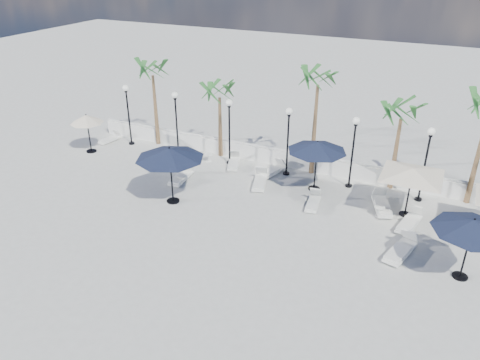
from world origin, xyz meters
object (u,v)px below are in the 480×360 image
at_px(parasol_cream_small, 87,120).
at_px(lounger_7, 401,250).
at_px(lounger_2, 273,170).
at_px(lounger_5, 313,202).
at_px(parasol_navy_mid, 317,147).
at_px(lounger_1, 234,163).
at_px(lounger_8, 409,222).
at_px(parasol_navy_right, 473,226).
at_px(lounger_4, 260,181).
at_px(lounger_3, 181,176).
at_px(lounger_0, 110,139).
at_px(parasol_cream_sq_a, 413,169).
at_px(lounger_6, 382,205).
at_px(parasol_navy_left, 170,154).

bearing_deg(parasol_cream_small, lounger_7, -9.36).
height_order(lounger_2, lounger_5, lounger_2).
bearing_deg(parasol_navy_mid, lounger_1, 171.42).
height_order(lounger_7, lounger_8, lounger_7).
bearing_deg(lounger_1, lounger_2, -20.32).
bearing_deg(parasol_cream_small, parasol_navy_mid, 4.20).
relative_size(lounger_7, parasol_navy_right, 0.75).
distance_m(lounger_2, lounger_4, 1.59).
relative_size(lounger_3, lounger_5, 1.13).
relative_size(lounger_0, lounger_8, 0.81).
xyz_separation_m(lounger_4, lounger_8, (7.71, -0.91, 0.01)).
bearing_deg(lounger_2, lounger_3, -130.57).
bearing_deg(lounger_1, lounger_4, -54.92).
bearing_deg(parasol_cream_sq_a, parasol_cream_small, -179.01).
xyz_separation_m(lounger_0, lounger_1, (8.89, -0.00, 0.02)).
xyz_separation_m(lounger_2, parasol_cream_sq_a, (7.29, -1.47, 2.18)).
bearing_deg(parasol_navy_mid, lounger_6, -10.60).
distance_m(lounger_1, lounger_4, 2.79).
bearing_deg(lounger_3, lounger_4, 12.50).
xyz_separation_m(lounger_5, parasol_cream_small, (-14.40, 0.75, 1.86)).
bearing_deg(parasol_navy_left, parasol_cream_small, 157.94).
distance_m(lounger_1, lounger_3, 3.35).
bearing_deg(lounger_5, parasol_navy_right, -30.81).
bearing_deg(parasol_navy_mid, parasol_cream_small, -175.80).
xyz_separation_m(lounger_8, parasol_navy_left, (-10.94, -2.51, 2.34)).
bearing_deg(lounger_7, parasol_cream_small, -174.57).
relative_size(lounger_2, parasol_navy_mid, 0.63).
relative_size(lounger_8, parasol_cream_sq_a, 0.39).
distance_m(lounger_4, parasol_navy_left, 5.26).
xyz_separation_m(lounger_0, lounger_4, (11.18, -1.58, 0.04)).
distance_m(lounger_3, lounger_5, 7.30).
bearing_deg(lounger_6, lounger_8, -56.76).
distance_m(lounger_1, parasol_cream_small, 9.25).
bearing_deg(parasol_navy_left, lounger_2, 56.24).
bearing_deg(lounger_1, parasol_navy_right, -44.18).
bearing_deg(lounger_1, parasol_cream_small, 170.93).
bearing_deg(parasol_navy_mid, lounger_8, -19.22).
xyz_separation_m(parasol_navy_right, parasol_cream_sq_a, (-2.55, 3.94, 0.09)).
distance_m(lounger_1, parasol_cream_sq_a, 10.05).
xyz_separation_m(lounger_2, parasol_navy_left, (-3.35, -5.01, 2.36)).
relative_size(lounger_1, parasol_navy_left, 0.57).
xyz_separation_m(lounger_1, lounger_5, (5.52, -2.53, -0.01)).
distance_m(lounger_5, parasol_cream_small, 14.54).
bearing_deg(lounger_2, lounger_1, -164.65).
relative_size(lounger_1, parasol_cream_small, 0.78).
xyz_separation_m(lounger_5, parasol_cream_sq_a, (4.19, 1.07, 2.20)).
relative_size(lounger_3, parasol_cream_sq_a, 0.38).
bearing_deg(lounger_5, parasol_navy_mid, 97.56).
bearing_deg(lounger_7, lounger_2, 161.83).
distance_m(lounger_7, lounger_8, 2.40).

